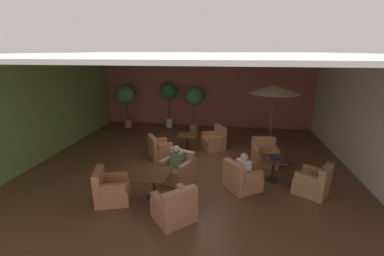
{
  "coord_description": "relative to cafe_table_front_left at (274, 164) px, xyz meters",
  "views": [
    {
      "loc": [
        1.23,
        -7.47,
        3.61
      ],
      "look_at": [
        0.0,
        0.5,
        1.18
      ],
      "focal_mm": 24.06,
      "sensor_mm": 36.0,
      "label": 1
    }
  ],
  "objects": [
    {
      "name": "ground_plane",
      "position": [
        -2.51,
        0.47,
        -0.53
      ],
      "size": [
        10.2,
        9.94,
        0.02
      ],
      "primitive_type": "cube",
      "color": "brown"
    },
    {
      "name": "wall_back_brick",
      "position": [
        -2.51,
        5.4,
        1.22
      ],
      "size": [
        10.2,
        0.08,
        3.47
      ],
      "primitive_type": "cube",
      "color": "#924D40",
      "rests_on": "ground_plane"
    },
    {
      "name": "wall_left_accent",
      "position": [
        -7.57,
        0.47,
        1.22
      ],
      "size": [
        0.08,
        9.94,
        3.47
      ],
      "primitive_type": "cube",
      "color": "olive",
      "rests_on": "ground_plane"
    },
    {
      "name": "wall_right_plain",
      "position": [
        2.55,
        0.47,
        1.22
      ],
      "size": [
        0.08,
        9.94,
        3.47
      ],
      "primitive_type": "cube",
      "color": "silver",
      "rests_on": "ground_plane"
    },
    {
      "name": "ceiling_slab",
      "position": [
        -2.51,
        0.47,
        2.98
      ],
      "size": [
        10.2,
        9.94,
        0.06
      ],
      "primitive_type": "cube",
      "color": "silver",
      "rests_on": "wall_back_brick"
    },
    {
      "name": "cafe_table_front_left",
      "position": [
        0.0,
        0.0,
        0.0
      ],
      "size": [
        0.72,
        0.72,
        0.68
      ],
      "color": "black",
      "rests_on": "ground_plane"
    },
    {
      "name": "armchair_front_left_north",
      "position": [
        -0.12,
        1.1,
        -0.2
      ],
      "size": [
        0.85,
        0.82,
        0.88
      ],
      "color": "#AA7342",
      "rests_on": "ground_plane"
    },
    {
      "name": "armchair_front_left_east",
      "position": [
        -0.91,
        -0.63,
        -0.22
      ],
      "size": [
        1.09,
        1.09,
        0.81
      ],
      "color": "#B6724D",
      "rests_on": "ground_plane"
    },
    {
      "name": "armchair_front_left_south",
      "position": [
        0.93,
        -0.61,
        -0.2
      ],
      "size": [
        1.04,
        1.02,
        0.86
      ],
      "color": "#A47751",
      "rests_on": "ground_plane"
    },
    {
      "name": "cafe_table_front_right",
      "position": [
        -2.81,
        1.77,
        -0.0
      ],
      "size": [
        0.68,
        0.68,
        0.68
      ],
      "color": "black",
      "rests_on": "ground_plane"
    },
    {
      "name": "armchair_front_right_north",
      "position": [
        -1.85,
        2.27,
        -0.2
      ],
      "size": [
        1.02,
        1.05,
        0.89
      ],
      "color": "#AE6C44",
      "rests_on": "ground_plane"
    },
    {
      "name": "armchair_front_right_east",
      "position": [
        -3.69,
        1.17,
        -0.22
      ],
      "size": [
        1.02,
        1.03,
        0.79
      ],
      "color": "#B36F44",
      "rests_on": "ground_plane"
    },
    {
      "name": "cafe_table_mid_center",
      "position": [
        -3.11,
        -1.43,
        0.03
      ],
      "size": [
        0.84,
        0.84,
        0.68
      ],
      "color": "black",
      "rests_on": "ground_plane"
    },
    {
      "name": "armchair_mid_center_north",
      "position": [
        -4.12,
        -1.74,
        -0.2
      ],
      "size": [
        0.97,
        0.91,
        0.87
      ],
      "color": "#AA6944",
      "rests_on": "ground_plane"
    },
    {
      "name": "armchair_mid_center_east",
      "position": [
        -2.41,
        -2.22,
        -0.2
      ],
      "size": [
        1.1,
        1.1,
        0.86
      ],
      "color": "#A5684A",
      "rests_on": "ground_plane"
    },
    {
      "name": "armchair_mid_center_south",
      "position": [
        -2.7,
        -0.46,
        -0.19
      ],
      "size": [
        1.01,
        0.97,
        0.88
      ],
      "color": "#AB714C",
      "rests_on": "ground_plane"
    },
    {
      "name": "patio_umbrella_tall_red",
      "position": [
        0.29,
        2.99,
        1.69
      ],
      "size": [
        1.92,
        1.92,
        2.39
      ],
      "color": "#2D2D2D",
      "rests_on": "ground_plane"
    },
    {
      "name": "potted_tree_left_corner",
      "position": [
        -4.24,
        4.92,
        1.1
      ],
      "size": [
        0.76,
        0.76,
        2.15
      ],
      "color": "silver",
      "rests_on": "ground_plane"
    },
    {
      "name": "potted_tree_mid_left",
      "position": [
        -2.93,
        4.24,
        0.96
      ],
      "size": [
        0.82,
        0.82,
        2.08
      ],
      "color": "#A36948",
      "rests_on": "ground_plane"
    },
    {
      "name": "potted_tree_mid_right",
      "position": [
        -6.23,
        4.54,
        0.99
      ],
      "size": [
        0.88,
        0.88,
        2.07
      ],
      "color": "#AC6645",
      "rests_on": "ground_plane"
    },
    {
      "name": "patron_blue_shirt",
      "position": [
        -0.87,
        -0.6,
        0.16
      ],
      "size": [
        0.4,
        0.43,
        0.63
      ],
      "color": "silver",
      "rests_on": "ground_plane"
    },
    {
      "name": "patron_by_window",
      "position": [
        -2.72,
        -0.5,
        0.22
      ],
      "size": [
        0.43,
        0.34,
        0.64
      ],
      "color": "#517550",
      "rests_on": "ground_plane"
    },
    {
      "name": "iced_drink_cup",
      "position": [
        -0.05,
        -0.04,
        0.22
      ],
      "size": [
        0.08,
        0.08,
        0.11
      ],
      "primitive_type": "cylinder",
      "color": "white",
      "rests_on": "cafe_table_front_left"
    },
    {
      "name": "open_laptop",
      "position": [
        -0.02,
        -0.16,
        0.22
      ],
      "size": [
        0.31,
        0.23,
        0.2
      ],
      "color": "#9EA0A5",
      "rests_on": "cafe_table_front_left"
    }
  ]
}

